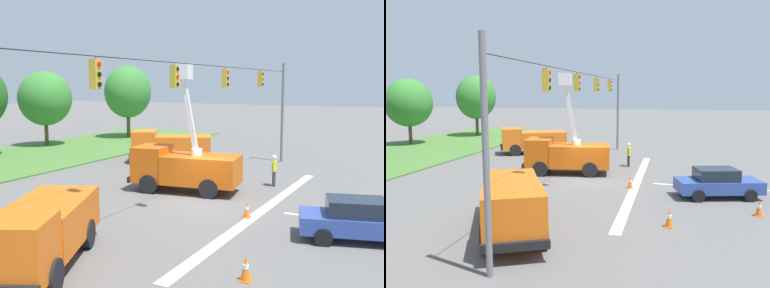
{
  "view_description": "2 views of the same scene",
  "coord_description": "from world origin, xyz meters",
  "views": [
    {
      "loc": [
        -19.09,
        -9.68,
        5.71
      ],
      "look_at": [
        2.22,
        1.74,
        2.47
      ],
      "focal_mm": 42.0,
      "sensor_mm": 36.0,
      "label": 1
    },
    {
      "loc": [
        -22.63,
        -5.23,
        5.52
      ],
      "look_at": [
        1.39,
        0.96,
        2.07
      ],
      "focal_mm": 35.0,
      "sensor_mm": 36.0,
      "label": 2
    }
  ],
  "objects": [
    {
      "name": "ground_plane",
      "position": [
        0.0,
        0.0,
        0.0
      ],
      "size": [
        200.0,
        200.0,
        0.0
      ],
      "primitive_type": "plane",
      "color": "#605E5B"
    },
    {
      "name": "signal_gantry",
      "position": [
        0.05,
        -0.0,
        4.58
      ],
      "size": [
        26.2,
        0.33,
        7.2
      ],
      "color": "slate",
      "rests_on": "ground"
    },
    {
      "name": "utility_truck_support_far",
      "position": [
        8.82,
        7.13,
        1.25
      ],
      "size": [
        4.71,
        6.22,
        2.32
      ],
      "color": "orange",
      "rests_on": "ground"
    },
    {
      "name": "lane_markings",
      "position": [
        0.0,
        -4.62,
        0.0
      ],
      "size": [
        17.6,
        15.25,
        0.01
      ],
      "color": "silver",
      "rests_on": "ground"
    },
    {
      "name": "traffic_cone_foreground_left",
      "position": [
        -1.45,
        -2.9,
        0.35
      ],
      "size": [
        0.36,
        0.36,
        0.71
      ],
      "color": "orange",
      "rests_on": "ground"
    },
    {
      "name": "traffic_cone_mid_right",
      "position": [
        -7.36,
        -5.17,
        0.39
      ],
      "size": [
        0.36,
        0.36,
        0.78
      ],
      "color": "orange",
      "rests_on": "ground"
    },
    {
      "name": "utility_truck_support_near",
      "position": [
        -9.5,
        0.83,
        1.21
      ],
      "size": [
        6.57,
        4.74,
        2.2
      ],
      "color": "orange",
      "rests_on": "ground"
    },
    {
      "name": "tree_far_east",
      "position": [
        10.82,
        21.6,
        4.41
      ],
      "size": [
        4.82,
        4.8,
        6.9
      ],
      "color": "brown",
      "rests_on": "ground"
    },
    {
      "name": "road_worker",
      "position": [
        4.94,
        -2.04,
        1.0
      ],
      "size": [
        0.63,
        0.33,
        1.77
      ],
      "color": "#383842",
      "rests_on": "ground"
    },
    {
      "name": "sedan_blue",
      "position": [
        -2.21,
        -7.56,
        0.79
      ],
      "size": [
        2.88,
        4.62,
        1.56
      ],
      "color": "#2D4799",
      "rests_on": "ground"
    },
    {
      "name": "tree_east_end",
      "position": [
        19.68,
        18.8,
        4.88
      ],
      "size": [
        5.19,
        4.74,
        7.61
      ],
      "color": "brown",
      "rests_on": "ground"
    },
    {
      "name": "traffic_cone_near_bucket",
      "position": [
        5.85,
        3.29,
        0.34
      ],
      "size": [
        0.36,
        0.36,
        0.69
      ],
      "color": "orange",
      "rests_on": "ground"
    },
    {
      "name": "utility_truck_bucket_lift",
      "position": [
        1.45,
        1.81,
        1.43
      ],
      "size": [
        3.25,
        6.07,
        6.75
      ],
      "color": "#D6560F",
      "rests_on": "ground"
    }
  ]
}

